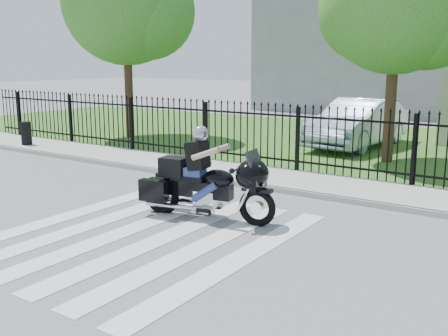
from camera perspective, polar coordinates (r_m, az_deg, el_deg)
The scene contains 12 objects.
ground at distance 9.35m, azimuth -8.71°, elevation -7.21°, with size 120.00×120.00×0.00m, color slate.
crosswalk at distance 9.35m, azimuth -8.71°, elevation -7.18°, with size 5.00×5.50×0.01m, color silver, non-canonical shape.
sidewalk at distance 13.29m, azimuth 6.00°, elevation -1.18°, with size 40.00×2.00×0.12m, color #ADAAA3.
curb at distance 12.44m, azimuth 3.83°, elevation -2.04°, with size 40.00×0.12×0.12m, color #ADAAA3.
grass_strip at distance 19.66m, azimuth 15.66°, elevation 2.49°, with size 40.00×12.00×0.02m, color #305F20.
iron_fence at distance 14.01m, azimuth 8.00°, elevation 2.94°, with size 26.00×0.04×1.80m.
tree_left at distance 20.98m, azimuth -10.66°, elevation 17.43°, with size 4.80×4.80×7.58m.
tree_mid at distance 16.20m, azimuth 18.31°, elevation 17.00°, with size 4.20×4.20×6.78m.
building_tall at distance 33.83m, azimuth 19.11°, elevation 16.16°, with size 15.00×10.00×12.00m, color #96999E.
motorcycle_rider at distance 10.01m, azimuth -2.24°, elevation -1.34°, with size 2.77×1.18×1.84m.
parked_car at distance 18.86m, azimuth 14.41°, elevation 4.79°, with size 1.77×5.09×1.68m, color #A1B0CA.
litter_bin at distance 19.39m, azimuth -20.73°, elevation 3.57°, with size 0.35×0.35×0.80m, color black.
Camera 1 is at (6.05, -6.46, 3.01)m, focal length 42.00 mm.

